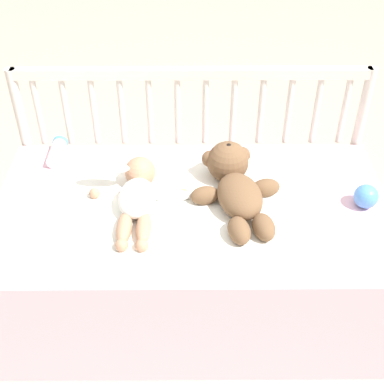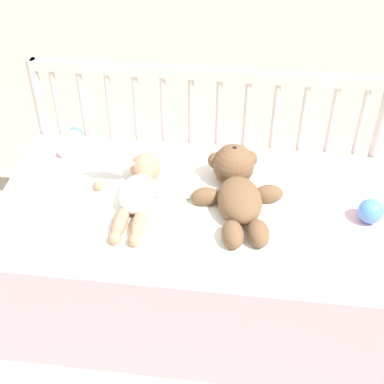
{
  "view_description": "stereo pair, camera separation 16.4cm",
  "coord_description": "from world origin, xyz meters",
  "px_view_note": "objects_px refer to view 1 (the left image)",
  "views": [
    {
      "loc": [
        -0.01,
        -1.27,
        1.54
      ],
      "look_at": [
        0.0,
        -0.0,
        0.5
      ],
      "focal_mm": 50.0,
      "sensor_mm": 36.0,
      "label": 1
    },
    {
      "loc": [
        0.16,
        -1.26,
        1.54
      ],
      "look_at": [
        0.0,
        -0.0,
        0.5
      ],
      "focal_mm": 50.0,
      "sensor_mm": 36.0,
      "label": 2
    }
  ],
  "objects_px": {
    "baby_bottle": "(58,150)",
    "toy_ball": "(366,195)",
    "teddy_bear": "(235,184)",
    "baby": "(138,194)"
  },
  "relations": [
    {
      "from": "baby",
      "to": "toy_ball",
      "type": "xyz_separation_m",
      "value": [
        0.71,
        -0.01,
        -0.0
      ]
    },
    {
      "from": "baby_bottle",
      "to": "toy_ball",
      "type": "relative_size",
      "value": 2.05
    },
    {
      "from": "teddy_bear",
      "to": "toy_ball",
      "type": "distance_m",
      "value": 0.41
    },
    {
      "from": "teddy_bear",
      "to": "baby_bottle",
      "type": "height_order",
      "value": "teddy_bear"
    },
    {
      "from": "teddy_bear",
      "to": "baby_bottle",
      "type": "distance_m",
      "value": 0.65
    },
    {
      "from": "baby",
      "to": "toy_ball",
      "type": "bearing_deg",
      "value": -0.4
    },
    {
      "from": "baby_bottle",
      "to": "toy_ball",
      "type": "xyz_separation_m",
      "value": [
        1.01,
        -0.27,
        0.01
      ]
    },
    {
      "from": "teddy_bear",
      "to": "baby_bottle",
      "type": "bearing_deg",
      "value": 159.26
    },
    {
      "from": "baby",
      "to": "baby_bottle",
      "type": "distance_m",
      "value": 0.4
    },
    {
      "from": "teddy_bear",
      "to": "baby",
      "type": "bearing_deg",
      "value": -173.33
    }
  ]
}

